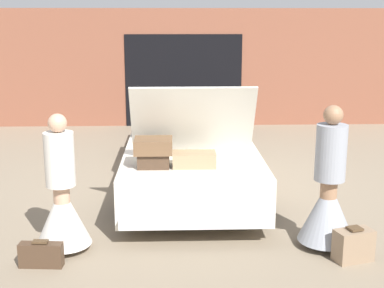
{
  "coord_description": "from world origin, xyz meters",
  "views": [
    {
      "loc": [
        -0.24,
        -8.48,
        2.6
      ],
      "look_at": [
        0.0,
        -1.47,
        0.92
      ],
      "focal_mm": 50.0,
      "sensor_mm": 36.0,
      "label": 1
    }
  ],
  "objects_px": {
    "person_right": "(328,198)",
    "suitcase_beside_left_person": "(41,255)",
    "car": "(189,145)",
    "person_left": "(62,203)",
    "suitcase_beside_right_person": "(353,245)"
  },
  "relations": [
    {
      "from": "car",
      "to": "person_left",
      "type": "xyz_separation_m",
      "value": [
        -1.5,
        -2.76,
        0.0
      ]
    },
    {
      "from": "car",
      "to": "person_left",
      "type": "relative_size",
      "value": 3.44
    },
    {
      "from": "person_left",
      "to": "person_right",
      "type": "height_order",
      "value": "person_right"
    },
    {
      "from": "suitcase_beside_left_person",
      "to": "car",
      "type": "bearing_deg",
      "value": 62.48
    },
    {
      "from": "person_left",
      "to": "suitcase_beside_right_person",
      "type": "relative_size",
      "value": 3.42
    },
    {
      "from": "person_right",
      "to": "suitcase_beside_right_person",
      "type": "relative_size",
      "value": 3.59
    },
    {
      "from": "person_left",
      "to": "person_right",
      "type": "xyz_separation_m",
      "value": [
        3.01,
        -0.02,
        0.03
      ]
    },
    {
      "from": "car",
      "to": "suitcase_beside_left_person",
      "type": "bearing_deg",
      "value": -117.52
    },
    {
      "from": "car",
      "to": "suitcase_beside_left_person",
      "type": "xyz_separation_m",
      "value": [
        -1.66,
        -3.19,
        -0.42
      ]
    },
    {
      "from": "person_right",
      "to": "suitcase_beside_left_person",
      "type": "height_order",
      "value": "person_right"
    },
    {
      "from": "suitcase_beside_left_person",
      "to": "suitcase_beside_right_person",
      "type": "xyz_separation_m",
      "value": [
        3.37,
        0.03,
        0.04
      ]
    },
    {
      "from": "person_right",
      "to": "suitcase_beside_left_person",
      "type": "xyz_separation_m",
      "value": [
        -3.17,
        -0.41,
        -0.45
      ]
    },
    {
      "from": "person_left",
      "to": "person_right",
      "type": "distance_m",
      "value": 3.01
    },
    {
      "from": "car",
      "to": "person_left",
      "type": "bearing_deg",
      "value": -118.55
    },
    {
      "from": "car",
      "to": "suitcase_beside_left_person",
      "type": "relative_size",
      "value": 11.62
    }
  ]
}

